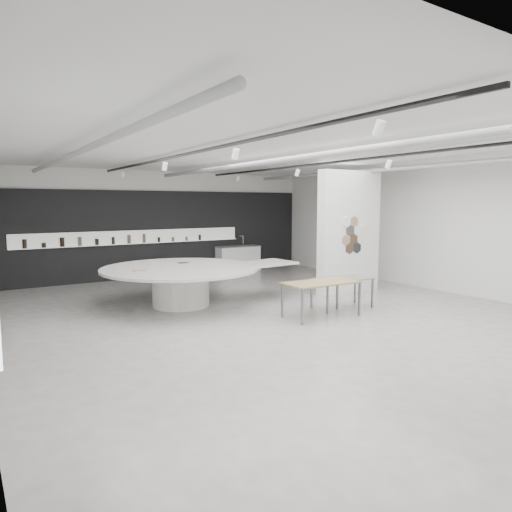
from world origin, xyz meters
TOP-DOWN VIEW (x-y plane):
  - room at (-0.09, -0.00)m, footprint 12.02×14.02m
  - back_wall_display at (-0.08, 6.93)m, footprint 11.80×0.27m
  - partition_column at (3.50, 1.00)m, footprint 2.20×0.38m
  - display_island at (-1.38, 1.99)m, footprint 5.39×4.35m
  - sample_table_wood at (0.83, -0.83)m, footprint 1.79×0.96m
  - sample_table_stone at (1.84, -0.48)m, footprint 1.56×0.88m
  - kitchen_counter at (2.97, 6.55)m, footprint 1.77×0.76m

SIDE VIEW (x-z plane):
  - kitchen_counter at x=2.97m, z-range -0.19..1.18m
  - display_island at x=-1.38m, z-range 0.15..1.18m
  - sample_table_stone at x=1.84m, z-range 0.32..1.09m
  - sample_table_wood at x=0.83m, z-range 0.35..1.18m
  - back_wall_display at x=-0.08m, z-range -0.01..3.09m
  - partition_column at x=3.50m, z-range 0.00..3.60m
  - room at x=-0.09m, z-range 0.16..3.98m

